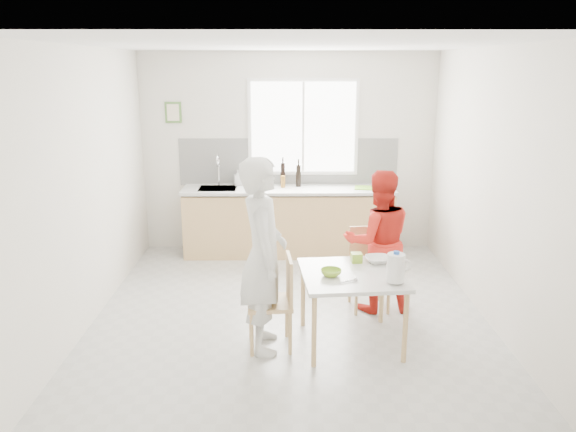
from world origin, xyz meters
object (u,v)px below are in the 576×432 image
(dining_table, at_px, (352,280))
(milk_jug, at_px, (396,267))
(chair_far, at_px, (368,264))
(wine_bottle_b, at_px, (298,176))
(person_red, at_px, (378,241))
(bowl_white, at_px, (378,260))
(bowl_green, at_px, (331,273))
(chair_left, at_px, (277,298))
(wine_bottle_a, at_px, (283,174))
(person_white, at_px, (263,256))

(dining_table, relative_size, milk_jug, 3.61)
(chair_far, relative_size, wine_bottle_b, 2.87)
(chair_far, height_order, person_red, person_red)
(dining_table, height_order, bowl_white, bowl_white)
(bowl_green, relative_size, bowl_white, 0.81)
(chair_left, distance_m, milk_jug, 1.11)
(bowl_white, distance_m, wine_bottle_a, 2.66)
(chair_left, height_order, bowl_white, chair_left)
(chair_far, distance_m, bowl_green, 1.06)
(chair_left, bearing_deg, chair_far, 128.23)
(milk_jug, distance_m, wine_bottle_a, 3.16)
(dining_table, bearing_deg, person_white, -175.07)
(dining_table, relative_size, chair_left, 1.13)
(chair_left, distance_m, bowl_white, 1.05)
(chair_left, height_order, milk_jug, milk_jug)
(chair_far, bearing_deg, wine_bottle_b, 105.75)
(person_red, height_order, milk_jug, person_red)
(person_white, xyz_separation_m, bowl_green, (0.61, 0.00, -0.16))
(person_white, xyz_separation_m, bowl_white, (1.08, 0.34, -0.16))
(milk_jug, bearing_deg, bowl_green, 156.27)
(chair_far, height_order, bowl_white, chair_far)
(dining_table, height_order, person_white, person_white)
(dining_table, distance_m, bowl_white, 0.40)
(chair_far, bearing_deg, person_red, -48.23)
(person_red, relative_size, milk_jug, 5.54)
(person_white, xyz_separation_m, milk_jug, (1.15, -0.18, -0.04))
(person_red, bearing_deg, milk_jug, 84.25)
(person_red, distance_m, wine_bottle_a, 2.24)
(wine_bottle_b, bearing_deg, bowl_green, -85.34)
(wine_bottle_a, xyz_separation_m, wine_bottle_b, (0.21, -0.05, -0.01))
(person_white, xyz_separation_m, person_red, (1.16, 0.83, -0.14))
(dining_table, bearing_deg, wine_bottle_b, 98.86)
(bowl_green, xyz_separation_m, bowl_white, (0.47, 0.34, -0.00))
(person_white, height_order, milk_jug, person_white)
(person_red, bearing_deg, wine_bottle_b, -72.88)
(person_red, bearing_deg, chair_far, -48.23)
(bowl_green, xyz_separation_m, milk_jug, (0.54, -0.18, 0.12))
(bowl_white, xyz_separation_m, wine_bottle_a, (-0.91, 2.47, 0.36))
(chair_left, xyz_separation_m, chair_far, (0.96, 0.90, -0.00))
(wine_bottle_a, bearing_deg, person_red, -63.41)
(milk_jug, xyz_separation_m, wine_bottle_a, (-0.98, 3.00, 0.24))
(person_red, xyz_separation_m, bowl_white, (-0.08, -0.49, -0.03))
(milk_jug, height_order, wine_bottle_a, wine_bottle_a)
(bowl_green, distance_m, milk_jug, 0.58)
(person_white, height_order, bowl_green, person_white)
(person_red, xyz_separation_m, wine_bottle_b, (-0.78, 1.93, 0.32))
(dining_table, bearing_deg, bowl_green, -161.03)
(person_red, xyz_separation_m, milk_jug, (-0.01, -1.02, 0.09))
(person_red, bearing_deg, wine_bottle_a, -68.34)
(chair_left, height_order, bowl_green, chair_left)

